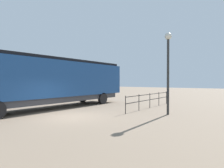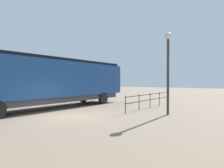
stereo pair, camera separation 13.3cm
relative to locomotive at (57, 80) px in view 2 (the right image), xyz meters
The scene contains 4 objects.
ground_plane 5.14m from the locomotive, 27.78° to the right, with size 120.00×120.00×0.00m, color #84705B.
locomotive is the anchor object (origin of this frame).
lamp_post 9.14m from the locomotive, 14.86° to the left, with size 0.46×0.46×5.46m.
platform_fence 7.96m from the locomotive, 36.02° to the left, with size 0.05×7.56×1.23m.
Camera 2 is at (9.45, -7.94, 2.21)m, focal length 30.81 mm.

